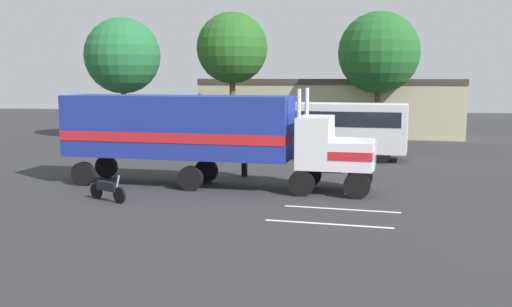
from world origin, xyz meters
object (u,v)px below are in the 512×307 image
object	(u,v)px
motorcycle	(108,189)
tree_right	(232,48)
person_bystander	(245,159)
parked_car	(106,140)
tree_left	(379,53)
semi_truck	(201,132)
tree_center	(123,56)
parked_bus	(316,125)

from	to	relation	value
motorcycle	tree_right	distance (m)	22.16
person_bystander	tree_right	size ratio (longest dim) A/B	0.17
person_bystander	motorcycle	size ratio (longest dim) A/B	0.85
parked_car	tree_left	bearing A→B (deg)	27.45
motorcycle	tree_left	distance (m)	27.74
parked_car	tree_left	xyz separation A→B (m)	(18.31, 9.51, 6.04)
parked_car	motorcycle	bearing A→B (deg)	-66.14
semi_truck	parked_car	bearing A→B (deg)	130.53
motorcycle	tree_center	size ratio (longest dim) A/B	0.20
motorcycle	tree_center	bearing A→B (deg)	110.23
parked_car	tree_right	world-z (taller)	tree_right
semi_truck	tree_left	distance (m)	22.82
person_bystander	parked_bus	bearing A→B (deg)	66.91
parked_car	tree_left	world-z (taller)	tree_left
person_bystander	tree_left	bearing A→B (deg)	67.44
semi_truck	tree_left	bearing A→B (deg)	66.74
tree_left	tree_right	xyz separation A→B (m)	(-10.88, -3.18, 0.27)
semi_truck	parked_bus	bearing A→B (deg)	65.65
tree_right	person_bystander	bearing A→B (deg)	-76.27
semi_truck	motorcycle	size ratio (longest dim) A/B	7.51
parked_bus	tree_right	xyz separation A→B (m)	(-6.67, 7.17, 5.05)
tree_center	tree_right	world-z (taller)	tree_right
semi_truck	tree_center	bearing A→B (deg)	120.86
semi_truck	person_bystander	xyz separation A→B (m)	(1.50, 2.90, -1.63)
person_bystander	tree_center	size ratio (longest dim) A/B	0.17
semi_truck	tree_right	bearing A→B (deg)	96.68
parked_bus	parked_car	world-z (taller)	parked_bus
parked_car	motorcycle	size ratio (longest dim) A/B	2.36
motorcycle	tree_right	xyz separation A→B (m)	(0.88, 21.12, 6.63)
semi_truck	tree_center	world-z (taller)	tree_center
parked_bus	tree_center	bearing A→B (deg)	151.73
person_bystander	parked_bus	distance (m)	8.05
tree_center	parked_car	bearing A→B (deg)	-77.27
semi_truck	tree_right	distance (m)	18.11
tree_left	tree_right	bearing A→B (deg)	-163.70
tree_left	person_bystander	bearing A→B (deg)	-112.56
semi_truck	tree_right	size ratio (longest dim) A/B	1.46
person_bystander	parked_car	xyz separation A→B (m)	(-10.97, 8.17, -0.09)
tree_right	parked_car	bearing A→B (deg)	-139.57
tree_center	tree_right	bearing A→B (deg)	-8.32
parked_bus	motorcycle	bearing A→B (deg)	-118.41
parked_bus	person_bystander	bearing A→B (deg)	-113.09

